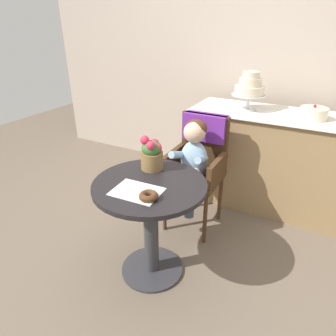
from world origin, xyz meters
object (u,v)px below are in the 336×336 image
object	(u,v)px
cafe_table	(151,211)
round_layer_cake	(313,113)
tiered_cake_stand	(250,87)
donut_front	(149,196)
seated_child	(192,157)
flower_vase	(152,153)
wicker_chair	(200,154)

from	to	relation	value
cafe_table	round_layer_cake	size ratio (longest dim) A/B	3.31
tiered_cake_stand	round_layer_cake	size ratio (longest dim) A/B	1.54
cafe_table	donut_front	bearing A→B (deg)	-60.62
cafe_table	tiered_cake_stand	bearing A→B (deg)	79.10
seated_child	round_layer_cake	size ratio (longest dim) A/B	3.34
flower_vase	donut_front	bearing A→B (deg)	-62.48
cafe_table	donut_front	size ratio (longest dim) A/B	6.41
wicker_chair	tiered_cake_stand	distance (m)	0.76
wicker_chair	round_layer_cake	distance (m)	0.98
donut_front	flower_vase	xyz separation A→B (m)	(-0.18, 0.34, 0.09)
donut_front	tiered_cake_stand	bearing A→B (deg)	83.78
cafe_table	round_layer_cake	distance (m)	1.56
flower_vase	round_layer_cake	xyz separation A→B (m)	(0.88, 1.08, 0.12)
seated_child	tiered_cake_stand	xyz separation A→B (m)	(0.21, 0.72, 0.42)
cafe_table	round_layer_cake	bearing A→B (deg)	57.81
flower_vase	tiered_cake_stand	bearing A→B (deg)	73.13
wicker_chair	donut_front	xyz separation A→B (m)	(0.05, -0.89, 0.10)
wicker_chair	seated_child	xyz separation A→B (m)	(0.00, -0.16, 0.04)
wicker_chair	flower_vase	world-z (taller)	flower_vase
donut_front	wicker_chair	bearing A→B (deg)	93.43
round_layer_cake	donut_front	bearing A→B (deg)	-116.30
flower_vase	seated_child	bearing A→B (deg)	72.28
cafe_table	round_layer_cake	xyz separation A→B (m)	(0.80, 1.27, 0.44)
seated_child	flower_vase	size ratio (longest dim) A/B	3.05
seated_child	flower_vase	distance (m)	0.44
tiered_cake_stand	round_layer_cake	world-z (taller)	tiered_cake_stand
flower_vase	round_layer_cake	size ratio (longest dim) A/B	1.09
donut_front	round_layer_cake	world-z (taller)	round_layer_cake
cafe_table	round_layer_cake	world-z (taller)	round_layer_cake
cafe_table	donut_front	world-z (taller)	donut_front
flower_vase	wicker_chair	bearing A→B (deg)	77.10
flower_vase	tiered_cake_stand	xyz separation A→B (m)	(0.34, 1.12, 0.27)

